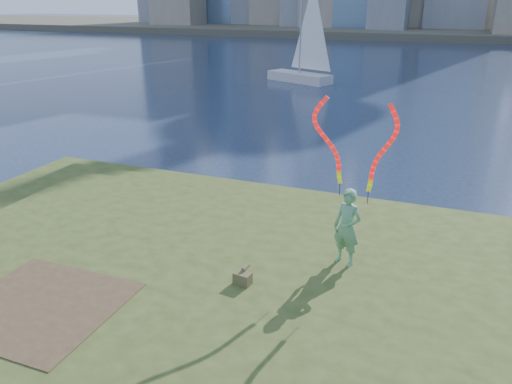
% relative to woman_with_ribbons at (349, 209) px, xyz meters
% --- Properties ---
extents(ground, '(320.00, 320.00, 0.00)m').
position_rel_woman_with_ribbons_xyz_m(ground, '(-3.32, -0.88, -2.19)').
color(ground, '#1B2844').
rests_on(ground, ground).
extents(grassy_knoll, '(20.00, 18.00, 0.80)m').
position_rel_woman_with_ribbons_xyz_m(grassy_knoll, '(-3.32, -3.18, -1.85)').
color(grassy_knoll, '#384719').
rests_on(grassy_knoll, ground).
extents(dirt_patch, '(3.20, 3.00, 0.02)m').
position_rel_woman_with_ribbons_xyz_m(dirt_patch, '(-5.52, -4.08, -1.38)').
color(dirt_patch, '#47331E').
rests_on(dirt_patch, grassy_knoll).
extents(far_shore, '(320.00, 40.00, 1.20)m').
position_rel_woman_with_ribbons_xyz_m(far_shore, '(-3.32, 94.12, -1.59)').
color(far_shore, '#4E4939').
rests_on(far_shore, ground).
extents(woman_with_ribbons, '(2.01, 0.85, 4.23)m').
position_rel_woman_with_ribbons_xyz_m(woman_with_ribbons, '(0.00, 0.00, 0.00)').
color(woman_with_ribbons, '#14802A').
rests_on(woman_with_ribbons, grassy_knoll).
extents(canvas_bag, '(0.41, 0.46, 0.36)m').
position_rel_woman_with_ribbons_xyz_m(canvas_bag, '(-1.94, -1.76, -1.24)').
color(canvas_bag, '#4E4A27').
rests_on(canvas_bag, grassy_knoll).
extents(sailboat, '(5.98, 3.98, 9.22)m').
position_rel_woman_with_ribbons_xyz_m(sailboat, '(-9.91, 30.30, -0.61)').
color(sailboat, silver).
rests_on(sailboat, ground).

